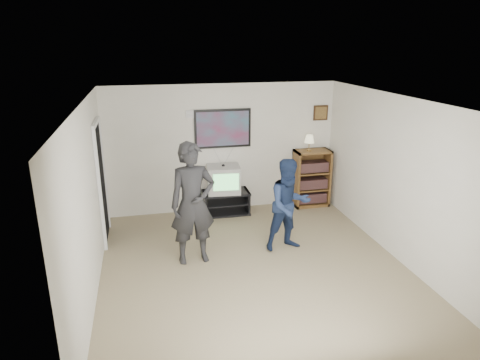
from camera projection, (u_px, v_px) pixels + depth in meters
name	position (u px, v px, depth m)	size (l,w,h in m)	color
room_shell	(250.00, 183.00, 6.35)	(4.51, 5.00, 2.51)	#7F6D50
media_stand	(226.00, 202.00, 8.41)	(0.91, 0.52, 0.45)	black
crt_television	(223.00, 179.00, 8.25)	(0.62, 0.52, 0.52)	#ACABA7
bookshelf	(311.00, 178.00, 8.73)	(0.71, 0.41, 1.17)	brown
table_lamp	(309.00, 143.00, 8.48)	(0.20, 0.20, 0.32)	beige
person_tall	(193.00, 204.00, 6.39)	(0.69, 0.45, 1.88)	black
person_short	(289.00, 205.00, 6.83)	(0.74, 0.58, 1.52)	#1B294A
controller_left	(193.00, 185.00, 6.50)	(0.04, 0.13, 0.04)	white
controller_right	(286.00, 185.00, 6.96)	(0.04, 0.13, 0.04)	white
poster	(223.00, 129.00, 8.20)	(1.10, 0.03, 0.75)	black
air_vent	(194.00, 114.00, 7.99)	(0.28, 0.02, 0.14)	white
small_picture	(321.00, 113.00, 8.55)	(0.30, 0.03, 0.30)	black
doorway	(101.00, 183.00, 7.11)	(0.03, 0.85, 2.00)	black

